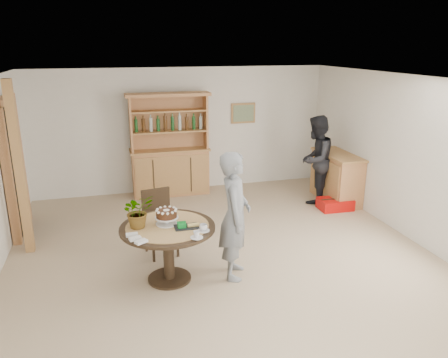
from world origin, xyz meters
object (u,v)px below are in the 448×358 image
dining_chair (159,218)px  dining_table (168,237)px  adult_person (316,160)px  red_suitcase (335,204)px  hutch (170,161)px  sideboard (336,177)px  teen_boy (235,216)px

dining_chair → dining_table: bearing=-100.3°
adult_person → red_suitcase: 0.91m
adult_person → hutch: bearing=-65.6°
dining_table → adult_person: (3.13, 2.21, 0.23)m
hutch → sideboard: hutch is taller
adult_person → dining_table: bearing=-5.9°
teen_boy → dining_table: bearing=102.0°
sideboard → teen_boy: (-2.72, -2.25, 0.37)m
hutch → teen_boy: hutch is taller
teen_boy → adult_person: size_ratio=1.00×
dining_chair → sideboard: bearing=8.9°
dining_table → dining_chair: 0.83m
sideboard → dining_table: 4.17m
teen_boy → red_suitcase: teen_boy is taller
dining_table → dining_chair: dining_chair is taller
dining_table → adult_person: size_ratio=0.72×
red_suitcase → sideboard: bearing=63.2°
sideboard → teen_boy: teen_boy is taller
red_suitcase → dining_table: bearing=-151.1°
hutch → teen_boy: bearing=-84.8°
dining_chair → red_suitcase: (3.35, 0.88, -0.43)m
teen_boy → red_suitcase: (2.48, 1.81, -0.74)m
hutch → red_suitcase: bearing=-31.0°
sideboard → dining_table: (-3.57, -2.15, 0.13)m
hutch → teen_boy: (0.32, -3.50, 0.15)m
hutch → dining_chair: 2.63m
dining_chair → red_suitcase: size_ratio=1.55×
teen_boy → red_suitcase: 3.16m
dining_table → sideboard: bearing=31.1°
hutch → teen_boy: 3.51m
dining_chair → teen_boy: size_ratio=0.56×
red_suitcase → dining_chair: bearing=-163.5°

